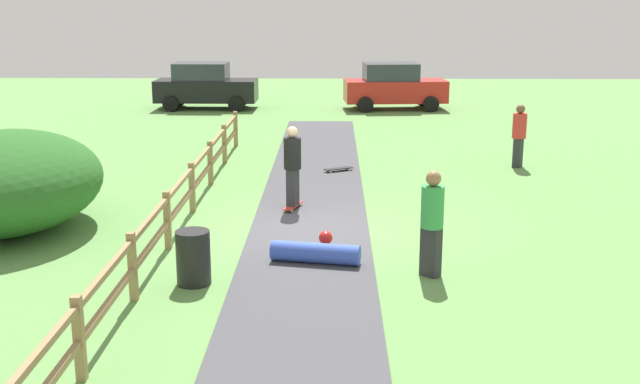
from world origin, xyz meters
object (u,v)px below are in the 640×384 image
at_px(bystander_red, 519,133).
at_px(parked_car_red, 394,86).
at_px(bush_large, 5,182).
at_px(parked_car_black, 205,86).
at_px(skater_fallen, 316,252).
at_px(bystander_green, 432,218).
at_px(skateboard_loose, 338,169).
at_px(trash_bin, 193,258).
at_px(skater_riding, 293,163).

bearing_deg(bystander_red, parked_car_red, 102.72).
relative_size(bush_large, parked_car_black, 1.07).
bearing_deg(bystander_red, skater_fallen, -123.81).
distance_m(skater_fallen, bystander_green, 2.20).
relative_size(skateboard_loose, bystander_green, 0.44).
height_order(skater_fallen, parked_car_black, parked_car_black).
relative_size(trash_bin, bystander_red, 0.52).
relative_size(bystander_green, parked_car_black, 0.43).
xyz_separation_m(parked_car_black, parked_car_red, (7.91, -0.00, 0.00)).
distance_m(skater_riding, parked_car_black, 16.58).
height_order(bystander_green, parked_car_black, parked_car_black).
relative_size(trash_bin, skateboard_loose, 1.12).
relative_size(skater_fallen, bystander_green, 0.89).
relative_size(bystander_green, bystander_red, 1.04).
xyz_separation_m(bush_large, bystander_red, (11.65, 6.17, -0.04)).
bearing_deg(bystander_red, trash_bin, -128.90).
height_order(bystander_red, parked_car_black, parked_car_black).
bearing_deg(bystander_green, skater_fallen, 161.65).
distance_m(skateboard_loose, parked_car_black, 13.33).
height_order(trash_bin, skater_riding, skater_riding).
xyz_separation_m(skateboard_loose, parked_car_black, (-5.53, 12.10, 0.87)).
relative_size(skater_fallen, parked_car_red, 0.37).
bearing_deg(trash_bin, bystander_green, 6.42).
relative_size(skater_riding, skater_fallen, 1.14).
height_order(skater_fallen, bystander_green, bystander_green).
relative_size(bush_large, bystander_red, 2.59).
relative_size(skater_riding, parked_car_red, 0.43).
xyz_separation_m(skater_riding, parked_car_black, (-4.50, 15.95, -0.09)).
bearing_deg(bush_large, trash_bin, -34.76).
height_order(skater_riding, parked_car_black, parked_car_black).
xyz_separation_m(bystander_red, parked_car_black, (-10.48, 11.40, -0.00)).
height_order(skateboard_loose, bystander_red, bystander_red).
height_order(trash_bin, bystander_green, bystander_green).
height_order(bush_large, parked_car_red, bush_large).
height_order(skateboard_loose, parked_car_red, parked_car_red).
height_order(skater_riding, skateboard_loose, skater_riding).
bearing_deg(parked_car_black, bystander_green, -70.72).
distance_m(skater_riding, skateboard_loose, 4.11).
distance_m(skater_fallen, parked_car_red, 19.67).
distance_m(skater_fallen, skateboard_loose, 7.37).
bearing_deg(trash_bin, skater_riding, 73.17).
xyz_separation_m(bystander_green, parked_car_red, (0.88, 20.09, -0.05)).
xyz_separation_m(bush_large, parked_car_black, (1.16, 17.57, -0.04)).
distance_m(skateboard_loose, bystander_green, 8.19).
bearing_deg(trash_bin, skater_fallen, 28.71).
bearing_deg(trash_bin, bush_large, 145.24).
bearing_deg(parked_car_red, bystander_red, -77.28).
xyz_separation_m(skater_fallen, parked_car_black, (-5.09, 19.45, 0.76)).
bearing_deg(bush_large, skateboard_loose, 39.30).
relative_size(skater_riding, skateboard_loose, 2.30).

